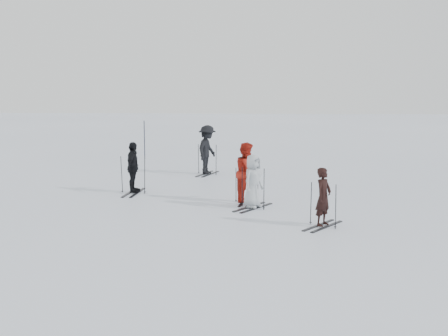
{
  "coord_description": "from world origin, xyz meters",
  "views": [
    {
      "loc": [
        1.25,
        -16.69,
        3.55
      ],
      "look_at": [
        0.0,
        1.0,
        1.0
      ],
      "focal_mm": 45.0,
      "sensor_mm": 36.0,
      "label": 1
    }
  ],
  "objects_px": {
    "skier_uphill_far": "(207,150)",
    "piste_marker": "(144,140)",
    "skier_near_dark": "(323,198)",
    "skier_red": "(247,173)",
    "skier_grey": "(253,182)",
    "skier_uphill_left": "(133,168)"
  },
  "relations": [
    {
      "from": "skier_grey",
      "to": "skier_uphill_left",
      "type": "xyz_separation_m",
      "value": [
        -4.09,
        2.09,
        0.07
      ]
    },
    {
      "from": "skier_near_dark",
      "to": "skier_uphill_left",
      "type": "distance_m",
      "value": 7.27
    },
    {
      "from": "skier_red",
      "to": "skier_uphill_far",
      "type": "bearing_deg",
      "value": 25.53
    },
    {
      "from": "piste_marker",
      "to": "skier_grey",
      "type": "bearing_deg",
      "value": -63.21
    },
    {
      "from": "skier_red",
      "to": "skier_uphill_far",
      "type": "height_order",
      "value": "skier_uphill_far"
    },
    {
      "from": "skier_near_dark",
      "to": "skier_uphill_left",
      "type": "relative_size",
      "value": 0.88
    },
    {
      "from": "skier_uphill_left",
      "to": "skier_uphill_far",
      "type": "relative_size",
      "value": 0.86
    },
    {
      "from": "skier_near_dark",
      "to": "skier_grey",
      "type": "xyz_separation_m",
      "value": [
        -1.84,
        2.11,
        0.04
      ]
    },
    {
      "from": "skier_near_dark",
      "to": "skier_red",
      "type": "height_order",
      "value": "skier_red"
    },
    {
      "from": "skier_uphill_left",
      "to": "skier_uphill_far",
      "type": "xyz_separation_m",
      "value": [
        2.09,
        4.31,
        0.14
      ]
    },
    {
      "from": "skier_near_dark",
      "to": "piste_marker",
      "type": "distance_m",
      "value": 15.2
    },
    {
      "from": "skier_grey",
      "to": "skier_uphill_left",
      "type": "relative_size",
      "value": 0.92
    },
    {
      "from": "skier_grey",
      "to": "skier_uphill_left",
      "type": "bearing_deg",
      "value": 94.8
    },
    {
      "from": "skier_grey",
      "to": "piste_marker",
      "type": "xyz_separation_m",
      "value": [
        -5.62,
        11.13,
        0.17
      ]
    },
    {
      "from": "skier_red",
      "to": "skier_grey",
      "type": "xyz_separation_m",
      "value": [
        0.2,
        -0.79,
        -0.14
      ]
    },
    {
      "from": "skier_red",
      "to": "skier_uphill_far",
      "type": "distance_m",
      "value": 5.89
    },
    {
      "from": "skier_uphill_left",
      "to": "piste_marker",
      "type": "bearing_deg",
      "value": 12.39
    },
    {
      "from": "skier_uphill_far",
      "to": "piste_marker",
      "type": "xyz_separation_m",
      "value": [
        -3.62,
        4.72,
        -0.04
      ]
    },
    {
      "from": "skier_near_dark",
      "to": "skier_red",
      "type": "distance_m",
      "value": 3.56
    },
    {
      "from": "skier_red",
      "to": "piste_marker",
      "type": "xyz_separation_m",
      "value": [
        -5.42,
        10.34,
        0.03
      ]
    },
    {
      "from": "skier_near_dark",
      "to": "piste_marker",
      "type": "relative_size",
      "value": 0.78
    },
    {
      "from": "skier_near_dark",
      "to": "piste_marker",
      "type": "height_order",
      "value": "piste_marker"
    }
  ]
}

